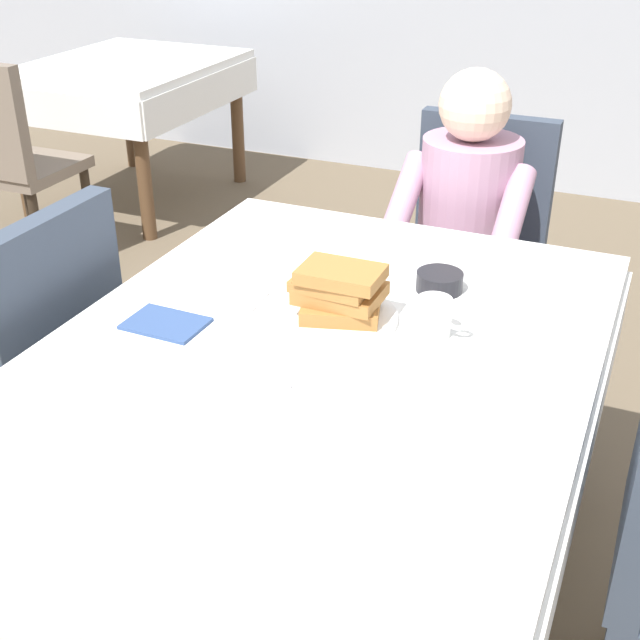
{
  "coord_description": "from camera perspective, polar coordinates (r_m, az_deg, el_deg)",
  "views": [
    {
      "loc": [
        0.6,
        -1.36,
        1.61
      ],
      "look_at": [
        -0.01,
        0.04,
        0.79
      ],
      "focal_mm": 47.02,
      "sensor_mm": 36.0,
      "label": 1
    }
  ],
  "objects": [
    {
      "name": "bowl_butter",
      "position": [
        1.98,
        8.14,
        2.61
      ],
      "size": [
        0.11,
        0.11,
        0.04
      ],
      "primitive_type": "cylinder",
      "color": "black",
      "rests_on": "dining_table_main"
    },
    {
      "name": "plate_breakfast",
      "position": [
        1.84,
        0.96,
        0.21
      ],
      "size": [
        0.28,
        0.28,
        0.02
      ],
      "primitive_type": "cylinder",
      "color": "white",
      "rests_on": "dining_table_main"
    },
    {
      "name": "spoon_near_edge",
      "position": [
        1.63,
        -4.46,
        -4.12
      ],
      "size": [
        0.15,
        0.03,
        0.0
      ],
      "primitive_type": "cube",
      "rotation": [
        0.0,
        0.0,
        0.1
      ],
      "color": "silver",
      "rests_on": "dining_table_main"
    },
    {
      "name": "fork_left_of_plate",
      "position": [
        1.89,
        -4.59,
        0.87
      ],
      "size": [
        0.03,
        0.18,
        0.0
      ],
      "primitive_type": "cube",
      "rotation": [
        0.0,
        0.0,
        1.63
      ],
      "color": "silver",
      "rests_on": "dining_table_main"
    },
    {
      "name": "diner_person",
      "position": [
        2.61,
        9.76,
        6.73
      ],
      "size": [
        0.4,
        0.43,
        1.12
      ],
      "rotation": [
        0.0,
        0.0,
        3.14
      ],
      "color": "#B2849E",
      "rests_on": "ground"
    },
    {
      "name": "napkin_folded",
      "position": [
        1.85,
        -10.46,
        -0.24
      ],
      "size": [
        0.17,
        0.12,
        0.01
      ],
      "primitive_type": "cube",
      "rotation": [
        0.0,
        0.0,
        -0.02
      ],
      "color": "#334C7F",
      "rests_on": "dining_table_main"
    },
    {
      "name": "dining_table_main",
      "position": [
        1.77,
        -0.29,
        -4.61
      ],
      "size": [
        1.12,
        1.52,
        0.74
      ],
      "color": "white",
      "rests_on": "ground"
    },
    {
      "name": "chair_left_side",
      "position": [
        2.21,
        -18.91,
        -2.68
      ],
      "size": [
        0.45,
        0.44,
        0.93
      ],
      "rotation": [
        0.0,
        0.0,
        1.57
      ],
      "color": "#384251",
      "rests_on": "ground"
    },
    {
      "name": "ground_plane",
      "position": [
        2.19,
        -0.25,
        -19.01
      ],
      "size": [
        14.0,
        14.0,
        0.0
      ],
      "primitive_type": "plane",
      "color": "brown"
    },
    {
      "name": "background_table_far",
      "position": [
        4.64,
        -12.85,
        15.38
      ],
      "size": [
        0.92,
        1.12,
        0.74
      ],
      "color": "white",
      "rests_on": "ground"
    },
    {
      "name": "cup_coffee",
      "position": [
        1.78,
        7.81,
        0.21
      ],
      "size": [
        0.11,
        0.08,
        0.08
      ],
      "color": "white",
      "rests_on": "dining_table_main"
    },
    {
      "name": "breakfast_stack",
      "position": [
        1.81,
        1.27,
        2.04
      ],
      "size": [
        0.2,
        0.17,
        0.11
      ],
      "color": "#A36B33",
      "rests_on": "plate_breakfast"
    },
    {
      "name": "chair_diner",
      "position": [
        2.81,
        10.34,
        5.16
      ],
      "size": [
        0.44,
        0.45,
        0.93
      ],
      "rotation": [
        0.0,
        0.0,
        3.14
      ],
      "color": "#384251",
      "rests_on": "ground"
    },
    {
      "name": "knife_right_of_plate",
      "position": [
        1.77,
        6.41,
        -1.39
      ],
      "size": [
        0.02,
        0.2,
        0.0
      ],
      "primitive_type": "cube",
      "rotation": [
        0.0,
        0.0,
        1.55
      ],
      "color": "silver",
      "rests_on": "dining_table_main"
    },
    {
      "name": "background_chair_empty",
      "position": [
        3.96,
        -20.65,
        10.68
      ],
      "size": [
        0.44,
        0.45,
        0.93
      ],
      "color": "#7A6B5B",
      "rests_on": "ground"
    }
  ]
}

